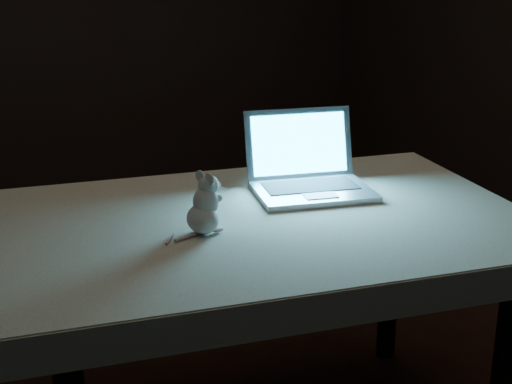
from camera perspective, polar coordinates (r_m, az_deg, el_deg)
table at (r=2.42m, az=0.84°, el=-10.92°), size 1.69×1.34×0.79m
tablecloth at (r=2.28m, az=-0.13°, el=-2.98°), size 1.83×1.50×0.10m
laptop at (r=2.42m, az=4.49°, el=2.70°), size 0.47×0.44×0.26m
plush_mouse at (r=2.10m, az=-4.14°, el=-0.90°), size 0.14×0.14×0.18m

